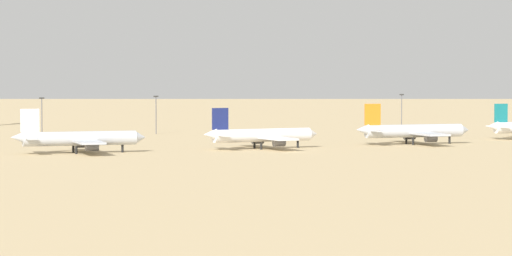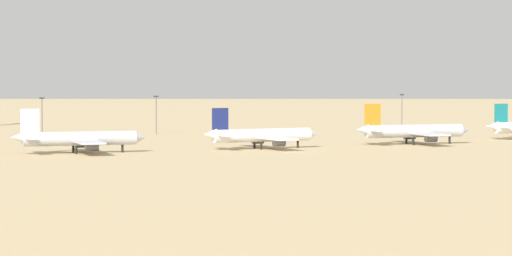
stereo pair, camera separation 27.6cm
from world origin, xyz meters
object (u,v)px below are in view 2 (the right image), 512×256
Objects in this scene: light_pole_west at (156,112)px; light_pole_mid at (42,114)px; light_pole_east at (402,108)px; parked_jet_orange_5 at (413,131)px; parked_jet_white_3 at (79,139)px; parked_jet_navy_4 at (261,135)px.

light_pole_west reaches higher than light_pole_mid.
parked_jet_orange_5 is at bearing -121.62° from light_pole_east.
parked_jet_white_3 is 2.74× the size of light_pole_mid.
parked_jet_orange_5 reaches higher than parked_jet_white_3.
parked_jet_orange_5 is 2.78× the size of light_pole_west.
light_pole_west reaches higher than light_pole_east.
parked_jet_white_3 is 2.72× the size of light_pole_west.
light_pole_west is at bearing 64.44° from parked_jet_white_3.
parked_jet_white_3 is 55.08m from parked_jet_navy_4.
light_pole_mid is at bearing 88.66° from parked_jet_white_3.
light_pole_west is at bearing 178.48° from light_pole_east.
light_pole_mid is at bearing -173.69° from light_pole_west.
parked_jet_white_3 is at bearing -123.97° from light_pole_west.
light_pole_east reaches higher than parked_jet_orange_5.
light_pole_east is (164.68, 84.59, 3.95)m from parked_jet_white_3.
parked_jet_orange_5 is (52.94, -1.88, 0.19)m from parked_jet_navy_4.
light_pole_west is 44.98m from light_pole_mid.
light_pole_mid is at bearing -179.19° from light_pole_east.
parked_jet_orange_5 is at bearing -44.04° from light_pole_mid.
light_pole_mid reaches higher than parked_jet_orange_5.
light_pole_west reaches higher than parked_jet_white_3.
light_pole_mid is (-44.71, -4.94, -0.04)m from light_pole_west.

